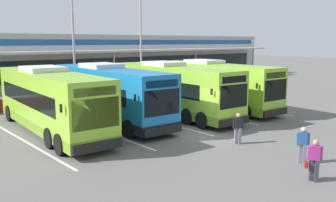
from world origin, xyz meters
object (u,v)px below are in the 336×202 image
at_px(coach_bus_left_centre, 109,94).
at_px(coach_bus_centre, 171,90).
at_px(pedestrian_in_dark_coat, 303,144).
at_px(pedestrian_near_bin, 238,127).
at_px(coach_bus_right_centre, 212,85).
at_px(coach_bus_leftmost, 50,102).
at_px(lamp_post_centre, 73,30).
at_px(lamp_post_east, 141,31).
at_px(pedestrian_with_handbag, 314,159).

bearing_deg(coach_bus_left_centre, coach_bus_centre, -13.56).
xyz_separation_m(coach_bus_left_centre, pedestrian_in_dark_coat, (1.76, -12.83, -0.91)).
xyz_separation_m(coach_bus_left_centre, pedestrian_near_bin, (2.07, -9.10, -0.91)).
height_order(coach_bus_right_centre, pedestrian_in_dark_coat, coach_bus_right_centre).
bearing_deg(coach_bus_right_centre, coach_bus_left_centre, 172.29).
height_order(coach_bus_leftmost, lamp_post_centre, lamp_post_centre).
distance_m(coach_bus_centre, lamp_post_east, 13.83).
relative_size(coach_bus_right_centre, lamp_post_centre, 1.12).
xyz_separation_m(pedestrian_in_dark_coat, lamp_post_centre, (1.03, 23.07, 5.42)).
bearing_deg(pedestrian_with_handbag, coach_bus_centre, 71.33).
distance_m(coach_bus_leftmost, coach_bus_left_centre, 4.15).
height_order(coach_bus_left_centre, pedestrian_in_dark_coat, coach_bus_left_centre).
height_order(coach_bus_right_centre, lamp_post_centre, lamp_post_centre).
bearing_deg(lamp_post_east, pedestrian_with_handbag, -112.93).
relative_size(lamp_post_centre, lamp_post_east, 1.00).
distance_m(coach_bus_left_centre, coach_bus_centre, 4.72).
height_order(coach_bus_leftmost, coach_bus_left_centre, same).
bearing_deg(coach_bus_leftmost, lamp_post_east, 36.23).
bearing_deg(pedestrian_in_dark_coat, coach_bus_left_centre, 97.81).
bearing_deg(lamp_post_centre, pedestrian_near_bin, -92.14).
height_order(coach_bus_leftmost, coach_bus_centre, same).
bearing_deg(coach_bus_left_centre, pedestrian_near_bin, -77.21).
bearing_deg(coach_bus_left_centre, coach_bus_right_centre, -7.71).
xyz_separation_m(pedestrian_with_handbag, pedestrian_in_dark_coat, (1.58, 1.31, 0.02)).
bearing_deg(lamp_post_centre, lamp_post_east, 1.89).
distance_m(coach_bus_centre, coach_bus_right_centre, 4.25).
relative_size(pedestrian_with_handbag, lamp_post_east, 0.15).
relative_size(coach_bus_centre, pedestrian_near_bin, 7.59).
bearing_deg(pedestrian_with_handbag, lamp_post_east, 67.07).
relative_size(pedestrian_in_dark_coat, pedestrian_near_bin, 1.00).
relative_size(pedestrian_near_bin, lamp_post_centre, 0.15).
xyz_separation_m(pedestrian_near_bin, lamp_post_east, (8.54, 19.60, 5.42)).
xyz_separation_m(coach_bus_centre, lamp_post_centre, (-1.80, 11.35, 4.50)).
relative_size(coach_bus_right_centre, pedestrian_in_dark_coat, 7.59).
bearing_deg(pedestrian_in_dark_coat, coach_bus_centre, 76.43).
relative_size(coach_bus_centre, lamp_post_centre, 1.12).
height_order(pedestrian_in_dark_coat, lamp_post_east, lamp_post_east).
bearing_deg(pedestrian_in_dark_coat, pedestrian_with_handbag, -140.20).
bearing_deg(lamp_post_east, lamp_post_centre, -178.11).
bearing_deg(pedestrian_near_bin, coach_bus_leftmost, 125.21).
xyz_separation_m(coach_bus_centre, pedestrian_near_bin, (-2.52, -7.99, -0.91)).
relative_size(coach_bus_leftmost, lamp_post_centre, 1.12).
xyz_separation_m(coach_bus_leftmost, lamp_post_east, (14.75, 10.81, 4.50)).
xyz_separation_m(pedestrian_in_dark_coat, lamp_post_east, (8.85, 23.33, 5.42)).
bearing_deg(pedestrian_near_bin, coach_bus_centre, 72.48).
xyz_separation_m(coach_bus_leftmost, lamp_post_centre, (6.93, 10.55, 4.50)).
height_order(coach_bus_leftmost, coach_bus_right_centre, same).
bearing_deg(lamp_post_east, coach_bus_leftmost, -143.77).
height_order(lamp_post_centre, lamp_post_east, same).
relative_size(pedestrian_in_dark_coat, lamp_post_east, 0.15).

